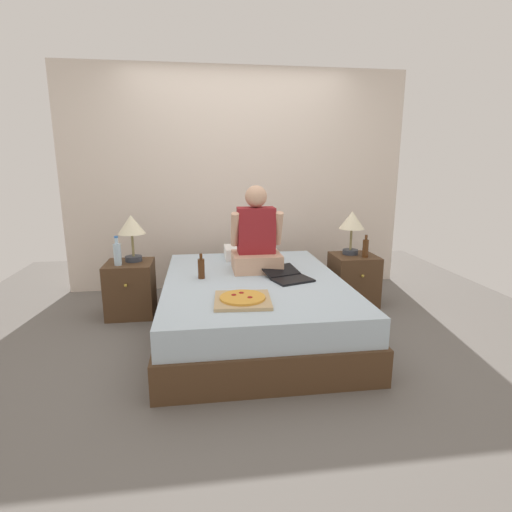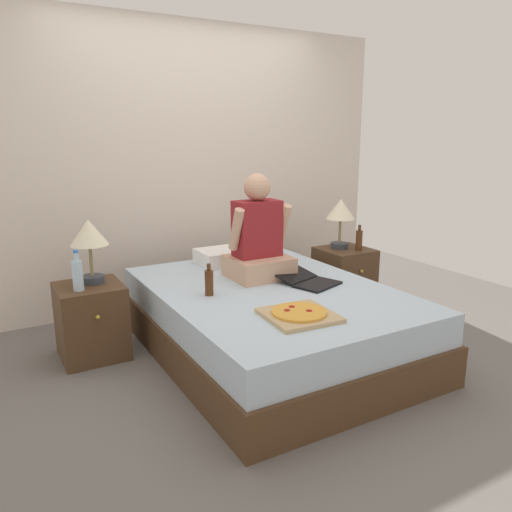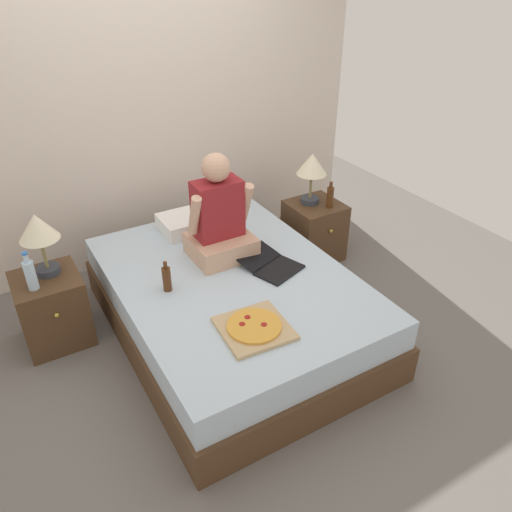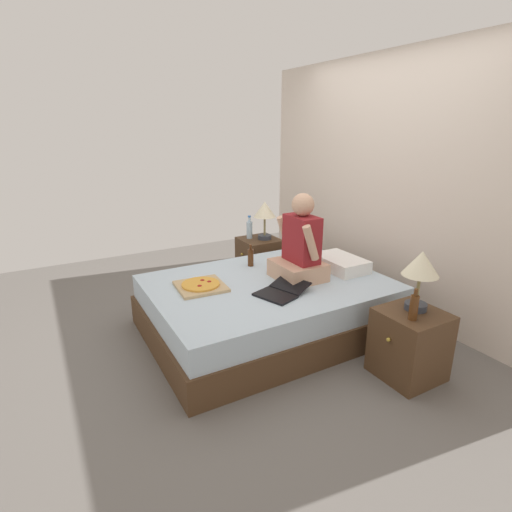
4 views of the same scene
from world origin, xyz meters
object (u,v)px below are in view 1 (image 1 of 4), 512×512
Objects in this scene: beer_bottle at (366,248)px; pizza_box at (243,299)px; person_seated at (256,239)px; lamp_on_left_nightstand at (132,228)px; water_bottle at (117,253)px; nightstand_left at (131,289)px; nightstand_right at (353,279)px; laptop at (288,277)px; lamp_on_right_nightstand at (352,223)px; beer_bottle_on_bed at (201,268)px; bed at (253,305)px.

pizza_box is at bearing -142.58° from beer_bottle.
person_seated is at bearing 75.80° from pizza_box.
lamp_on_left_nightstand is 1.63× the size of water_bottle.
nightstand_left is at bearing 48.35° from water_bottle.
nightstand_right is 1.07m from laptop.
lamp_on_left_nightstand is at bearing 49.40° from water_bottle.
beer_bottle is at bearing -56.31° from lamp_on_right_nightstand.
lamp_on_left_nightstand reaches higher than pizza_box.
water_bottle is (-0.08, -0.09, 0.37)m from nightstand_left.
beer_bottle is 0.54× the size of pizza_box.
nightstand_right is 1.06× the size of laptop.
nightstand_right is 1.21m from person_seated.
beer_bottle_on_bed is (0.77, -0.40, -0.06)m from water_bottle.
lamp_on_left_nightstand is 1.00× the size of lamp_on_right_nightstand.
bed is at bearing -8.47° from beer_bottle_on_bed.
person_seated reaches higher than beer_bottle_on_bed.
lamp_on_right_nightstand is at bearing 19.30° from beer_bottle_on_bed.
nightstand_right is at bearing 0.00° from nightstand_left.
water_bottle is at bearing 135.23° from pizza_box.
person_seated is (1.20, -0.26, 0.51)m from nightstand_left.
bed is 0.61m from person_seated.
water_bottle is at bearing 160.81° from laptop.
nightstand_right is at bearing 26.21° from bed.
water_bottle reaches higher than laptop.
nightstand_right is at bearing 36.37° from laptop.
pizza_box is (-0.16, -0.58, 0.26)m from bed.
beer_bottle reaches higher than nightstand_left.
lamp_on_left_nightstand is 1.96× the size of beer_bottle.
person_seated reaches higher than pizza_box.
lamp_on_left_nightstand is at bearing 178.71° from nightstand_right.
laptop is (1.39, -0.67, -0.35)m from lamp_on_left_nightstand.
person_seated is at bearing -163.20° from lamp_on_right_nightstand.
person_seated reaches higher than nightstand_right.
lamp_on_left_nightstand is 2.31m from beer_bottle.
pizza_box is at bearing -130.83° from laptop.
lamp_on_right_nightstand is (2.20, 0.00, 0.00)m from lamp_on_left_nightstand.
person_seated reaches higher than lamp_on_left_nightstand.
lamp_on_right_nightstand reaches higher than nightstand_left.
lamp_on_right_nightstand is at bearing 120.93° from nightstand_right.
nightstand_right is (1.13, 0.56, 0.03)m from bed.
nightstand_left is 2.28× the size of beer_bottle.
laptop is (0.30, -0.06, 0.27)m from bed.
pizza_box reaches higher than nightstand_right.
lamp_on_right_nightstand reaches higher than beer_bottle_on_bed.
water_bottle is 2.38m from nightstand_right.
laptop reaches higher than pizza_box.
beer_bottle_on_bed is at bearing -27.59° from water_bottle.
person_seated is at bearing 77.31° from bed.
lamp_on_right_nightstand is at bearing 123.69° from beer_bottle.
lamp_on_right_nightstand is (-0.03, 0.05, 0.59)m from nightstand_right.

